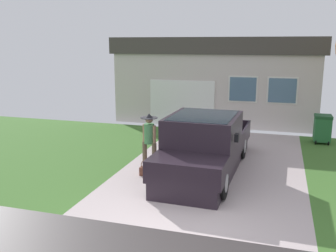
% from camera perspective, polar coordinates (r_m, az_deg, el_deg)
% --- Properties ---
extents(pickup_truck, '(2.05, 5.53, 1.72)m').
position_cam_1_polar(pickup_truck, '(10.66, 5.50, -3.24)').
color(pickup_truck, black).
rests_on(pickup_truck, ground).
extents(person_with_hat, '(0.49, 0.49, 1.72)m').
position_cam_1_polar(person_with_hat, '(10.71, -2.86, -1.81)').
color(person_with_hat, brown).
rests_on(person_with_hat, ground).
extents(handbag, '(0.38, 0.19, 0.46)m').
position_cam_1_polar(handbag, '(10.66, -3.26, -6.78)').
color(handbag, brown).
rests_on(handbag, ground).
extents(house_with_garage, '(9.39, 5.82, 3.90)m').
position_cam_1_polar(house_with_garage, '(19.18, 7.98, 7.34)').
color(house_with_garage, beige).
rests_on(house_with_garage, ground).
extents(wheeled_trash_bin, '(0.60, 0.72, 1.05)m').
position_cam_1_polar(wheeled_trash_bin, '(15.08, 22.38, -0.27)').
color(wheeled_trash_bin, '#286B38').
rests_on(wheeled_trash_bin, ground).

